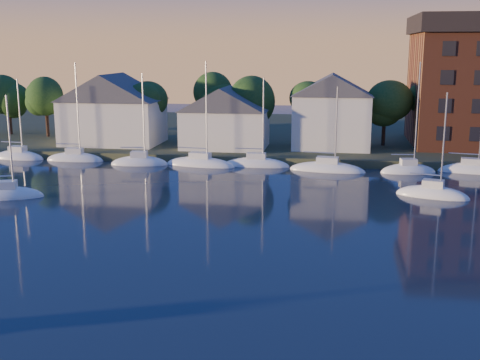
% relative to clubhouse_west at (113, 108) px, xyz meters
% --- Properties ---
extents(shoreline_land, '(160.00, 50.00, 2.00)m').
position_rel_clubhouse_west_xyz_m(shoreline_land, '(22.00, 17.00, -5.93)').
color(shoreline_land, '#383F25').
rests_on(shoreline_land, ground).
extents(wooden_dock, '(120.00, 3.00, 1.00)m').
position_rel_clubhouse_west_xyz_m(wooden_dock, '(22.00, -6.00, -5.93)').
color(wooden_dock, brown).
rests_on(wooden_dock, ground).
extents(clubhouse_west, '(13.65, 9.45, 9.64)m').
position_rel_clubhouse_west_xyz_m(clubhouse_west, '(0.00, 0.00, 0.00)').
color(clubhouse_west, white).
rests_on(clubhouse_west, shoreline_land).
extents(clubhouse_centre, '(11.55, 8.40, 8.08)m').
position_rel_clubhouse_west_xyz_m(clubhouse_centre, '(16.00, -1.00, -0.80)').
color(clubhouse_centre, white).
rests_on(clubhouse_centre, shoreline_land).
extents(clubhouse_east, '(10.50, 8.40, 9.80)m').
position_rel_clubhouse_west_xyz_m(clubhouse_east, '(30.00, 1.00, 0.07)').
color(clubhouse_east, white).
rests_on(clubhouse_east, shoreline_land).
extents(tree_line, '(93.40, 5.40, 8.90)m').
position_rel_clubhouse_west_xyz_m(tree_line, '(24.00, 5.00, 1.24)').
color(tree_line, '#352318').
rests_on(tree_line, shoreline_land).
extents(moored_fleet, '(87.50, 2.40, 12.05)m').
position_rel_clubhouse_west_xyz_m(moored_fleet, '(22.00, -9.00, -5.83)').
color(moored_fleet, white).
rests_on(moored_fleet, ground).
extents(drifting_sailboat_left, '(7.23, 4.41, 10.88)m').
position_rel_clubhouse_west_xyz_m(drifting_sailboat_left, '(-0.35, -27.85, -5.84)').
color(drifting_sailboat_left, white).
rests_on(drifting_sailboat_left, ground).
extents(drifting_sailboat_right, '(7.33, 4.22, 11.13)m').
position_rel_clubhouse_west_xyz_m(drifting_sailboat_right, '(40.03, -20.94, -5.84)').
color(drifting_sailboat_right, white).
rests_on(drifting_sailboat_right, ground).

